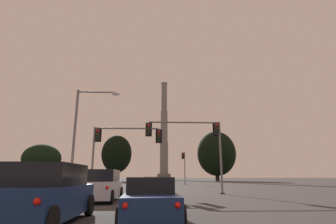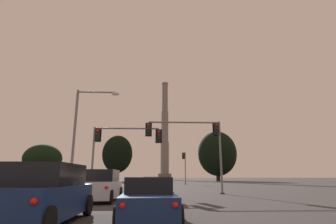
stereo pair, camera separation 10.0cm
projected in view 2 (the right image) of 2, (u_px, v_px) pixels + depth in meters
The scene contains 12 objects.
suv_left_lane_second at pixel (44, 194), 8.35m from camera, with size 2.11×4.91×1.86m.
hatchback_center_lane_front at pixel (157, 190), 15.93m from camera, with size 1.95×4.12×1.44m.
suv_left_lane_front at pixel (101, 186), 16.02m from camera, with size 2.12×4.91×1.86m.
sedan_center_lane_second at pixel (148, 199), 9.45m from camera, with size 2.15×4.77×1.43m.
traffic_light_overhead_right at pixel (195, 137), 23.22m from camera, with size 6.84×0.50×6.27m.
traffic_light_overhead_left at pixel (117, 142), 22.94m from camera, with size 6.15×0.50×5.70m.
traffic_light_far_right at pixel (185, 163), 50.73m from camera, with size 0.78×0.50×6.07m.
street_lamp at pixel (82, 128), 20.18m from camera, with size 3.39×0.36×8.15m.
smokestack at pixel (165, 140), 114.30m from camera, with size 5.68×5.68×43.36m.
treeline_left_mid at pixel (217, 153), 87.68m from camera, with size 12.87×11.59×16.33m.
treeline_center_right at pixel (117, 154), 82.09m from camera, with size 9.35×8.42×14.16m.
treeline_right_mid at pixel (43, 159), 83.69m from camera, with size 12.00×10.80×11.57m.
Camera 2 is at (0.07, -1.80, 1.45)m, focal length 28.00 mm.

